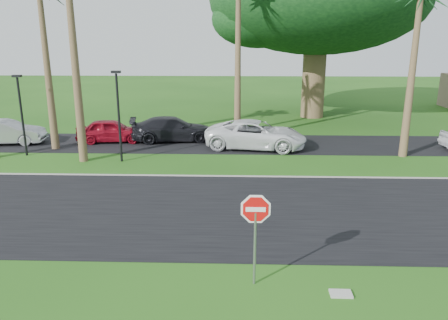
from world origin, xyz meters
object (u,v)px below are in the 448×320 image
Objects in this scene: stop_sign_near at (255,221)px; car_dark at (173,129)px; car_silver at (7,133)px; car_minivan at (256,135)px; car_red at (111,131)px.

stop_sign_near is 0.51× the size of car_dark.
stop_sign_near is at bearing -143.28° from car_silver.
car_dark is 5.34m from car_minivan.
car_minivan reaches higher than car_silver.
car_red is at bearing 117.51° from stop_sign_near.
car_minivan is (8.79, -1.29, 0.10)m from car_red.
stop_sign_near is 20.73m from car_silver.
car_dark is at bearing 80.41° from car_minivan.
car_dark is at bearing 105.57° from stop_sign_near.
car_silver is 9.89m from car_dark.
car_silver is at bearing 86.31° from car_dark.
stop_sign_near is 0.46× the size of car_minivan.
car_silver is 6.16m from car_red.
stop_sign_near reaches higher than car_red.
stop_sign_near reaches higher than car_minivan.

